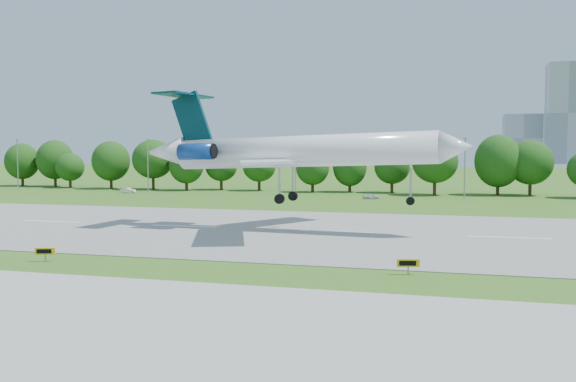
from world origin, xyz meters
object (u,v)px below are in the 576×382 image
at_px(airliner, 287,150).
at_px(service_vehicle_a, 128,190).
at_px(taxi_sign_left, 45,251).
at_px(service_vehicle_b, 371,196).

relative_size(airliner, service_vehicle_a, 12.09).
height_order(airliner, taxi_sign_left, airliner).
distance_m(airliner, service_vehicle_b, 52.09).
distance_m(airliner, taxi_sign_left, 32.09).
height_order(airliner, service_vehicle_b, airliner).
relative_size(airliner, service_vehicle_b, 12.83).
distance_m(taxi_sign_left, service_vehicle_a, 87.92).
bearing_deg(taxi_sign_left, airliner, 42.71).
relative_size(taxi_sign_left, service_vehicle_a, 0.51).
distance_m(airliner, service_vehicle_a, 74.93).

